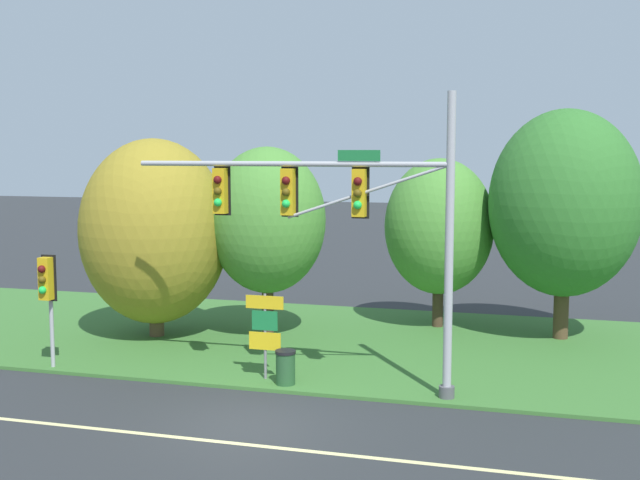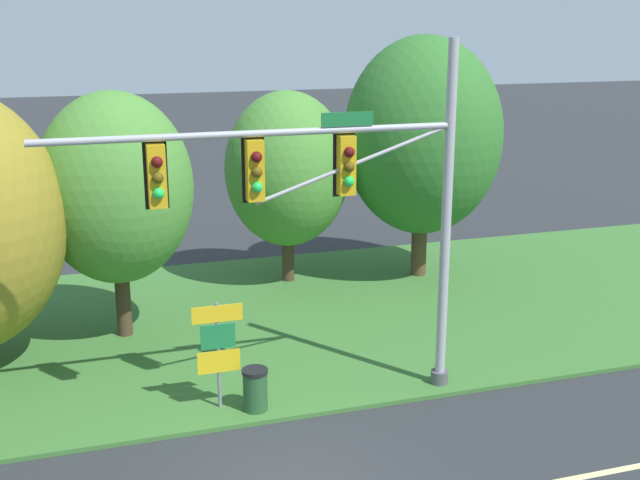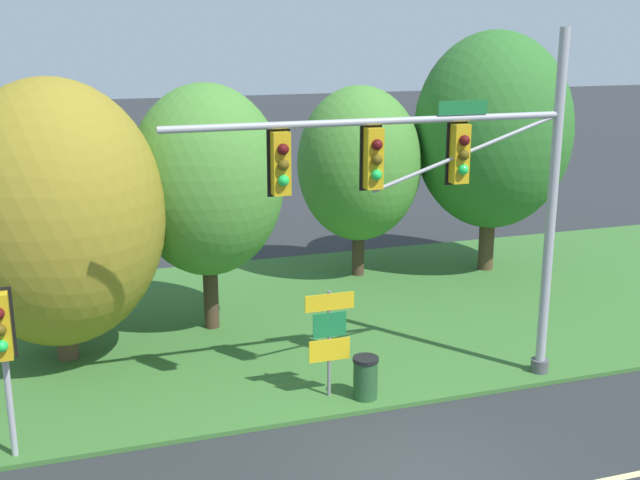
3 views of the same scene
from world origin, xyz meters
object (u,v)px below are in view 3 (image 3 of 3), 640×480
tree_nearest_road (56,214)px  trash_bin (365,377)px  pedestrian_signal_near_kerb (2,337)px  tree_mid_verge (493,131)px  route_sign_post (329,332)px  traffic_signal_mast (446,180)px  tree_left_of_mast (207,181)px  tree_behind_signpost (359,164)px

tree_nearest_road → trash_bin: bearing=-35.3°
tree_nearest_road → pedestrian_signal_near_kerb: bearing=-103.0°
tree_nearest_road → tree_mid_verge: 13.67m
pedestrian_signal_near_kerb → route_sign_post: pedestrian_signal_near_kerb is taller
traffic_signal_mast → tree_left_of_mast: bearing=128.0°
traffic_signal_mast → tree_left_of_mast: size_ratio=1.35×
traffic_signal_mast → route_sign_post: traffic_signal_mast is taller
traffic_signal_mast → pedestrian_signal_near_kerb: 9.08m
trash_bin → route_sign_post: bearing=154.4°
tree_nearest_road → tree_left_of_mast: 3.81m
tree_behind_signpost → trash_bin: tree_behind_signpost is taller
tree_left_of_mast → trash_bin: 6.66m
route_sign_post → tree_nearest_road: bearing=143.6°
trash_bin → tree_nearest_road: bearing=144.7°
traffic_signal_mast → tree_left_of_mast: traffic_signal_mast is taller
tree_behind_signpost → tree_left_of_mast: bearing=-149.7°
traffic_signal_mast → tree_nearest_road: 8.90m
tree_nearest_road → tree_left_of_mast: tree_nearest_road is taller
pedestrian_signal_near_kerb → tree_mid_verge: (14.28, 7.92, 2.11)m
trash_bin → tree_behind_signpost: bearing=70.1°
traffic_signal_mast → tree_behind_signpost: 8.48m
tree_nearest_road → tree_behind_signpost: tree_nearest_road is taller
tree_nearest_road → tree_behind_signpost: bearing=24.2°
tree_left_of_mast → pedestrian_signal_near_kerb: bearing=-130.6°
traffic_signal_mast → route_sign_post: bearing=171.8°
route_sign_post → trash_bin: route_sign_post is taller
tree_mid_verge → tree_behind_signpost: bearing=170.4°
route_sign_post → tree_left_of_mast: 5.68m
route_sign_post → tree_left_of_mast: size_ratio=0.37×
tree_behind_signpost → traffic_signal_mast: bearing=-98.7°
tree_left_of_mast → trash_bin: tree_left_of_mast is taller
traffic_signal_mast → route_sign_post: 4.02m
traffic_signal_mast → trash_bin: traffic_signal_mast is taller
pedestrian_signal_near_kerb → trash_bin: (7.07, 0.34, -1.94)m
tree_nearest_road → traffic_signal_mast: bearing=-28.9°
pedestrian_signal_near_kerb → tree_left_of_mast: 7.43m
pedestrian_signal_near_kerb → tree_behind_signpost: bearing=40.6°
tree_left_of_mast → tree_behind_signpost: tree_left_of_mast is taller
tree_nearest_road → trash_bin: (6.01, -4.25, -3.09)m
pedestrian_signal_near_kerb → route_sign_post: 6.47m
tree_behind_signpost → tree_mid_verge: (4.21, -0.71, 0.94)m
traffic_signal_mast → pedestrian_signal_near_kerb: (-8.79, -0.32, -2.25)m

